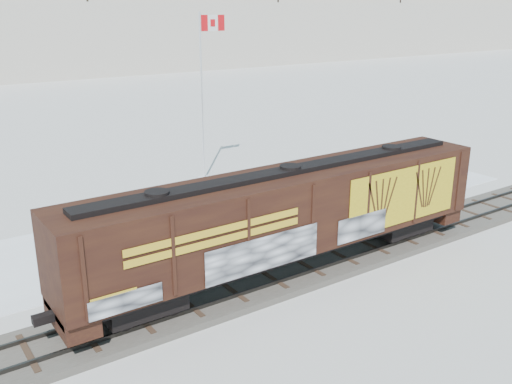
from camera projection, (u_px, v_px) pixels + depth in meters
ground at (305, 271)px, 25.67m from camera, size 500.00×500.00×0.00m
rail_track at (305, 268)px, 25.62m from camera, size 50.00×3.40×0.43m
parking_strip at (219, 221)px, 31.53m from camera, size 40.00×8.00×0.03m
hopper_railcar at (290, 213)px, 24.23m from camera, size 20.14×3.06×4.53m
flagpole at (204, 121)px, 37.91m from camera, size 2.30×0.90×11.02m
car_silver at (185, 227)px, 28.55m from camera, size 4.52×1.95×1.52m
car_white at (239, 208)px, 31.34m from camera, size 4.81×2.14×1.53m
car_dark at (286, 196)px, 33.39m from camera, size 5.42×3.17×1.48m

